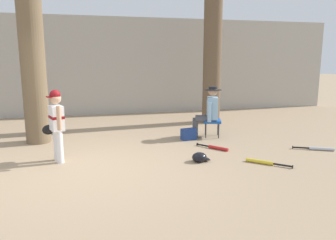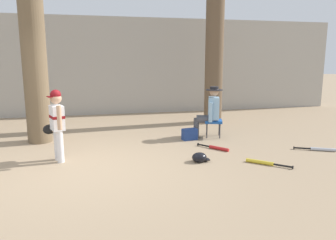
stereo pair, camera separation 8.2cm
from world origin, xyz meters
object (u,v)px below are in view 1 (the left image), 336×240
tree_near_player (31,32)px  young_ballplayer (56,121)px  bat_red_barrel (216,148)px  bat_yellow_trainer (263,162)px  folding_stool (212,122)px  seated_spectator (208,110)px  batting_helmet_black (200,157)px  handbag_beside_stool (189,134)px  bat_aluminum_silver (318,149)px  tree_behind_spectator (213,35)px

tree_near_player → young_ballplayer: 2.33m
bat_red_barrel → bat_yellow_trainer: bearing=-67.7°
tree_near_player → folding_stool: tree_near_player is taller
young_ballplayer → tree_near_player: bearing=109.1°
young_ballplayer → seated_spectator: young_ballplayer is taller
folding_stool → batting_helmet_black: folding_stool is taller
bat_yellow_trainer → bat_red_barrel: bearing=112.3°
young_ballplayer → batting_helmet_black: young_ballplayer is taller
tree_near_player → folding_stool: 4.47m
handbag_beside_stool → bat_aluminum_silver: bearing=-32.7°
bat_red_barrel → folding_stool: bearing=72.5°
bat_red_barrel → batting_helmet_black: size_ratio=1.94×
seated_spectator → bat_aluminum_silver: bearing=-43.4°
tree_near_player → young_ballplayer: tree_near_player is taller
seated_spectator → handbag_beside_stool: seated_spectator is taller
tree_behind_spectator → bat_yellow_trainer: (-0.54, -3.90, -2.47)m
tree_near_player → folding_stool: size_ratio=11.08×
tree_near_player → tree_behind_spectator: 4.79m
tree_near_player → bat_yellow_trainer: tree_near_player is taller
tree_behind_spectator → handbag_beside_stool: size_ratio=17.31×
young_ballplayer → folding_stool: young_ballplayer is taller
bat_red_barrel → batting_helmet_black: bearing=-131.1°
bat_yellow_trainer → folding_stool: bearing=93.1°
tree_behind_spectator → bat_aluminum_silver: (1.01, -3.38, -2.47)m
handbag_beside_stool → folding_stool: bearing=13.7°
tree_behind_spectator → bat_yellow_trainer: 4.65m
bat_red_barrel → batting_helmet_black: (-0.60, -0.69, 0.05)m
seated_spectator → bat_red_barrel: size_ratio=1.94×
seated_spectator → bat_aluminum_silver: seated_spectator is taller
bat_aluminum_silver → tree_near_player: bearing=159.6°
tree_near_player → bat_yellow_trainer: (4.07, -2.60, -2.35)m
bat_yellow_trainer → bat_aluminum_silver: bearing=18.3°
young_ballplayer → handbag_beside_stool: 3.00m
handbag_beside_stool → batting_helmet_black: handbag_beside_stool is taller
handbag_beside_stool → bat_red_barrel: handbag_beside_stool is taller
folding_stool → seated_spectator: size_ratio=0.42×
young_ballplayer → bat_yellow_trainer: bearing=-16.5°
tree_behind_spectator → handbag_beside_stool: (-1.29, -1.90, -2.38)m
folding_stool → seated_spectator: seated_spectator is taller
tree_behind_spectator → batting_helmet_black: tree_behind_spectator is taller
bat_yellow_trainer → tree_behind_spectator: bearing=82.1°
seated_spectator → handbag_beside_stool: 0.77m
tree_behind_spectator → bat_red_barrel: size_ratio=9.50×
folding_stool → seated_spectator: bearing=161.4°
young_ballplayer → bat_aluminum_silver: size_ratio=1.75×
bat_red_barrel → tree_behind_spectator: bearing=70.6°
seated_spectator → batting_helmet_black: seated_spectator is taller
handbag_beside_stool → batting_helmet_black: (-0.30, -1.59, -0.05)m
tree_near_player → bat_aluminum_silver: tree_near_player is taller
tree_behind_spectator → young_ballplayer: bearing=-145.0°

